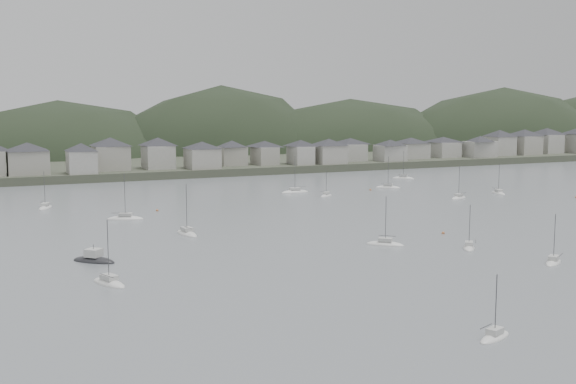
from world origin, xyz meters
name	(u,v)px	position (x,y,z in m)	size (l,w,h in m)	color
ground	(488,286)	(0.00, 0.00, 0.00)	(900.00, 900.00, 0.00)	slate
far_shore_land	(118,153)	(0.00, 295.00, 1.50)	(900.00, 250.00, 3.00)	#383D2D
forested_ridge	(138,182)	(4.83, 269.40, -11.28)	(851.55, 103.94, 102.57)	black
waterfront_town	(292,150)	(50.59, 183.34, 8.66)	(451.48, 28.46, 12.92)	#A19F93
sailboat_lead	(498,193)	(77.57, 87.42, 0.18)	(4.05, 7.85, 10.28)	silver
moored_fleet	(257,229)	(-14.68, 59.22, 0.18)	(219.68, 165.04, 12.52)	silver
motor_launch_far	(94,260)	(-52.79, 42.00, 0.29)	(8.16, 8.16, 4.02)	black
mooring_buoys	(299,221)	(-1.42, 65.73, 0.15)	(184.88, 152.42, 0.70)	#B66A3C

